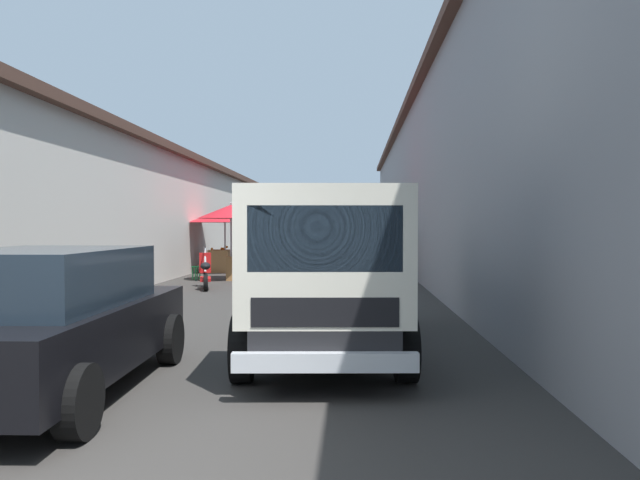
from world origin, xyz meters
TOP-DOWN VIEW (x-y plane):
  - ground at (13.50, 0.00)m, footprint 90.00×90.00m
  - building_left_whitewash at (15.75, 7.36)m, footprint 49.80×7.50m
  - building_right_concrete at (15.75, -7.36)m, footprint 49.80×7.50m
  - fruit_stall_near_left at (15.47, -1.84)m, footprint 2.20×2.20m
  - fruit_stall_far_left at (18.09, 2.81)m, footprint 2.80×2.80m
  - fruit_stall_mid_lane at (14.81, 1.86)m, footprint 2.10×2.10m
  - hatchback_car at (2.00, 1.15)m, footprint 3.96×2.02m
  - delivery_truck at (3.28, -1.54)m, footprint 5.01×2.19m
  - vendor_by_crates at (6.90, -2.55)m, footprint 0.64×0.26m
  - parked_scooter at (12.24, 2.08)m, footprint 1.66×0.60m
  - plastic_stool at (14.96, 3.03)m, footprint 0.30×0.30m

SIDE VIEW (x-z plane):
  - ground at x=13.50m, z-range 0.00..0.00m
  - plastic_stool at x=14.96m, z-range 0.11..0.54m
  - parked_scooter at x=12.24m, z-range -0.12..1.02m
  - hatchback_car at x=2.00m, z-range 0.01..1.46m
  - vendor_by_crates at x=6.90m, z-range 0.12..1.73m
  - delivery_truck at x=3.28m, z-range 0.00..2.08m
  - fruit_stall_near_left at x=15.47m, z-range 0.56..2.93m
  - fruit_stall_far_left at x=18.09m, z-range 0.65..2.97m
  - fruit_stall_mid_lane at x=14.81m, z-range 0.64..3.08m
  - building_left_whitewash at x=15.75m, z-range 0.01..4.26m
  - building_right_concrete at x=15.75m, z-range 0.01..5.98m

